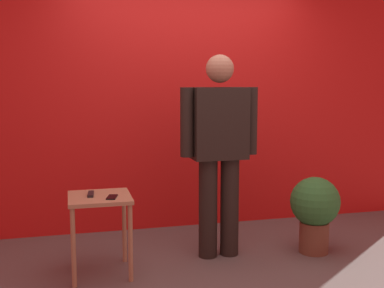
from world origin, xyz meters
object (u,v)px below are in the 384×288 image
object	(u,v)px
tv_remote	(91,194)
potted_plant	(315,208)
cell_phone	(112,197)
standing_person	(219,145)
side_table	(100,210)

from	to	relation	value
tv_remote	potted_plant	xyz separation A→B (m)	(1.95, -0.01, -0.24)
cell_phone	tv_remote	bearing A→B (deg)	157.66
cell_phone	potted_plant	xyz separation A→B (m)	(1.79, 0.11, -0.24)
cell_phone	standing_person	bearing A→B (deg)	29.79
cell_phone	potted_plant	size ratio (longest dim) A/B	0.21
standing_person	potted_plant	bearing A→B (deg)	-9.25
side_table	tv_remote	world-z (taller)	tv_remote
side_table	cell_phone	world-z (taller)	cell_phone
cell_phone	potted_plant	world-z (taller)	potted_plant
cell_phone	side_table	bearing A→B (deg)	150.13
side_table	cell_phone	xyz separation A→B (m)	(0.09, -0.09, 0.12)
side_table	potted_plant	xyz separation A→B (m)	(1.88, 0.02, -0.12)
side_table	cell_phone	bearing A→B (deg)	-44.87
side_table	tv_remote	bearing A→B (deg)	155.92
standing_person	cell_phone	distance (m)	1.03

